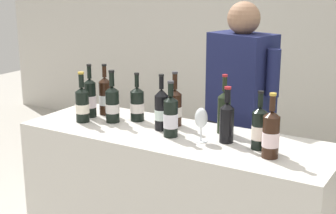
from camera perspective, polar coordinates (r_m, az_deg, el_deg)
wall_back at (r=5.10m, az=15.93°, el=9.84°), size 8.00×0.10×2.80m
counter at (r=2.99m, az=0.77°, el=-11.65°), size 1.80×0.61×0.94m
wine_bottle_0 at (r=3.15m, az=-8.83°, el=1.07°), size 0.07×0.07×0.33m
wine_bottle_1 at (r=2.94m, az=0.78°, el=0.01°), size 0.08×0.08×0.32m
wine_bottle_2 at (r=3.04m, az=-3.53°, el=0.36°), size 0.09×0.09×0.30m
wine_bottle_3 at (r=2.47m, az=11.62°, el=-3.06°), size 0.08×0.08×0.32m
wine_bottle_4 at (r=3.02m, az=-6.34°, el=0.38°), size 0.08×0.08×0.32m
wine_bottle_5 at (r=2.58m, az=10.32°, el=-2.38°), size 0.08×0.08×0.30m
wine_bottle_6 at (r=3.06m, az=-9.72°, el=0.33°), size 0.08×0.08×0.31m
wine_bottle_7 at (r=2.66m, az=6.70°, el=-1.55°), size 0.08×0.08×0.30m
wine_bottle_8 at (r=2.73m, az=0.35°, el=-1.07°), size 0.08×0.08×0.31m
wine_bottle_9 at (r=2.81m, az=6.38°, el=-0.43°), size 0.07×0.07×0.33m
wine_bottle_10 at (r=3.19m, az=-7.17°, el=1.27°), size 0.08×0.08×0.32m
wine_bottle_11 at (r=2.85m, az=-0.75°, el=-0.30°), size 0.08×0.08×0.32m
wine_glass at (r=2.66m, az=3.79°, el=-1.41°), size 0.07×0.07×0.19m
person_server at (r=3.26m, az=8.11°, el=-3.06°), size 0.53×0.33×1.64m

